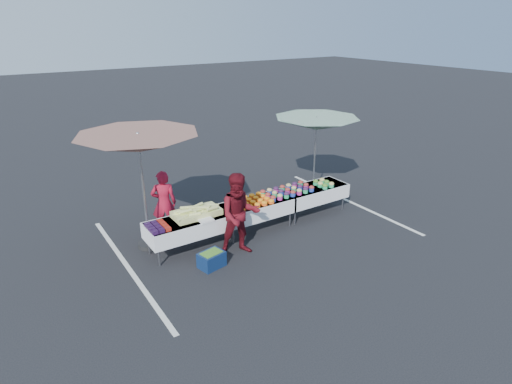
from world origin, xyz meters
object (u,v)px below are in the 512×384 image
table_center (256,208)px  table_right (313,193)px  vendor (164,203)px  customer (240,215)px  storage_bin (212,259)px  umbrella_left (139,144)px  umbrella_right (316,124)px  table_left (188,226)px

table_center → table_right: size_ratio=1.00×
table_center → vendor: size_ratio=1.16×
table_right → customer: (-2.71, -0.75, 0.34)m
table_right → storage_bin: size_ratio=3.21×
customer → umbrella_left: 2.59m
umbrella_right → customer: bearing=-155.6°
umbrella_right → storage_bin: 4.97m
table_center → storage_bin: bearing=-151.8°
vendor → umbrella_right: 4.64m
table_right → umbrella_left: 4.72m
table_left → customer: customer is taller
table_left → umbrella_right: (4.30, 0.80, 1.59)m
customer → umbrella_left: (-1.59, 1.40, 1.49)m
customer → table_right: bearing=33.7°
umbrella_left → umbrella_right: (5.00, 0.15, -0.25)m
table_left → customer: 1.21m
table_center → umbrella_right: (2.50, 0.80, 1.59)m
table_right → vendor: bearing=164.8°
customer → vendor: bearing=138.1°
vendor → storage_bin: (0.21, -1.94, -0.63)m
table_right → customer: 2.84m
umbrella_left → table_right: bearing=-8.6°
table_left → storage_bin: (0.08, -0.92, -0.41)m
table_right → umbrella_right: size_ratio=0.69×
vendor → umbrella_right: bearing=-158.7°
table_center → customer: 1.23m
table_center → umbrella_right: size_ratio=0.69×
vendor → customer: 2.04m
table_center → table_right: same height
table_right → customer: customer is taller
vendor → customer: bearing=144.0°
customer → umbrella_left: umbrella_left is taller
table_left → table_right: size_ratio=1.00×
vendor → customer: customer is taller
customer → table_center: bearing=57.6°
storage_bin → customer: bearing=0.2°
umbrella_left → customer: bearing=-41.5°
table_left → umbrella_left: bearing=136.9°
storage_bin → umbrella_right: bearing=10.4°
customer → storage_bin: 1.11m
table_right → vendor: (-3.73, 1.02, 0.22)m
umbrella_left → umbrella_right: size_ratio=0.98×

